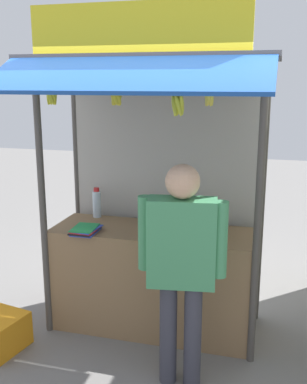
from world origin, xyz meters
TOP-DOWN VIEW (x-y plane):
  - ground_plane at (0.00, 0.00)m, footprint 20.00×20.00m
  - stall_counter at (0.00, 0.00)m, footprint 1.83×0.62m
  - stall_structure at (0.00, 0.10)m, footprint 2.03×1.46m
  - water_bottle_mid_right at (0.01, 0.06)m, footprint 0.06×0.06m
  - water_bottle_mid_left at (-0.64, 0.25)m, footprint 0.08×0.08m
  - water_bottle_front_left at (0.21, 0.06)m, footprint 0.07×0.07m
  - water_bottle_back_left at (0.15, 0.19)m, footprint 0.08×0.08m
  - magazine_stack_far_right at (-0.56, -0.23)m, footprint 0.23×0.30m
  - magazine_stack_front_right at (0.51, -0.10)m, footprint 0.20×0.26m
  - banana_bunch_leftmost at (-0.72, -0.41)m, footprint 0.10×0.10m
  - banana_bunch_inner_right at (0.53, -0.41)m, footprint 0.07×0.07m
  - banana_bunch_rightmost at (-0.18, -0.41)m, footprint 0.11×0.11m
  - banana_bunch_inner_left at (0.30, -0.41)m, footprint 0.11×0.10m
  - vendor_person at (0.41, -0.75)m, footprint 0.64×0.27m

SIDE VIEW (x-z plane):
  - ground_plane at x=0.00m, z-range 0.00..0.00m
  - stall_counter at x=0.00m, z-range 0.00..0.95m
  - magazine_stack_front_right at x=0.51m, z-range 0.95..0.99m
  - magazine_stack_far_right at x=-0.56m, z-range 0.95..1.00m
  - vendor_person at x=0.41m, z-range 0.17..1.87m
  - water_bottle_mid_right at x=0.01m, z-range 0.94..1.17m
  - water_bottle_front_left at x=0.21m, z-range 0.94..1.19m
  - water_bottle_back_left at x=0.15m, z-range 0.94..1.22m
  - water_bottle_mid_left at x=-0.64m, z-range 0.94..1.23m
  - stall_structure at x=0.00m, z-range 0.27..3.07m
  - banana_bunch_inner_left at x=0.30m, z-range 1.92..2.24m
  - banana_bunch_inner_right at x=0.53m, z-range 2.01..2.26m
  - banana_bunch_leftmost at x=-0.72m, z-range 2.01..2.26m
  - banana_bunch_rightmost at x=-0.18m, z-range 2.01..2.26m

